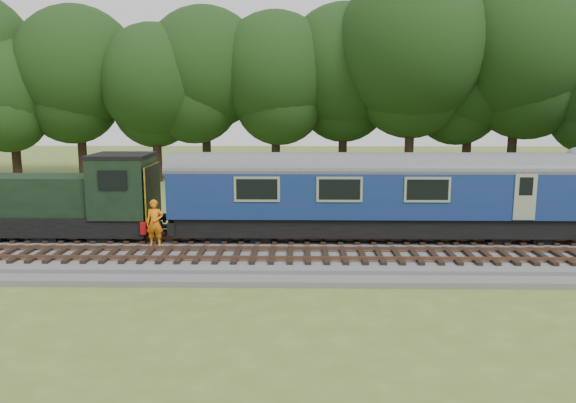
{
  "coord_description": "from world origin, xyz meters",
  "views": [
    {
      "loc": [
        2.38,
        -22.81,
        6.26
      ],
      "look_at": [
        1.98,
        1.4,
        2.0
      ],
      "focal_mm": 35.0,
      "sensor_mm": 36.0,
      "label": 1
    }
  ],
  "objects": [
    {
      "name": "tree_line",
      "position": [
        0.0,
        22.0,
        0.0
      ],
      "size": [
        70.0,
        8.0,
        18.0
      ],
      "primitive_type": null,
      "color": "black",
      "rests_on": "ground"
    },
    {
      "name": "ballast",
      "position": [
        0.0,
        0.0,
        0.17
      ],
      "size": [
        70.0,
        7.0,
        0.35
      ],
      "primitive_type": "cube",
      "color": "#4C4C4F",
      "rests_on": "ground"
    },
    {
      "name": "dmu_railcar",
      "position": [
        5.93,
        1.4,
        2.61
      ],
      "size": [
        18.05,
        2.86,
        3.88
      ],
      "color": "black",
      "rests_on": "ground"
    },
    {
      "name": "shed",
      "position": [
        15.21,
        11.75,
        1.39
      ],
      "size": [
        3.76,
        3.76,
        2.75
      ],
      "rotation": [
        0.0,
        0.0,
        -0.13
      ],
      "color": "#1B3C1B",
      "rests_on": "ground"
    },
    {
      "name": "ground",
      "position": [
        0.0,
        0.0,
        0.0
      ],
      "size": [
        120.0,
        120.0,
        0.0
      ],
      "primitive_type": "plane",
      "color": "#4F6625",
      "rests_on": "ground"
    },
    {
      "name": "worker",
      "position": [
        -3.56,
        -0.05,
        1.33
      ],
      "size": [
        0.72,
        0.48,
        1.96
      ],
      "primitive_type": "imported",
      "rotation": [
        0.0,
        0.0,
        0.02
      ],
      "color": "orange",
      "rests_on": "ballast"
    },
    {
      "name": "track_south",
      "position": [
        0.0,
        -1.6,
        0.42
      ],
      "size": [
        67.2,
        2.4,
        0.21
      ],
      "color": "black",
      "rests_on": "ballast"
    },
    {
      "name": "shunter_loco",
      "position": [
        -8.0,
        1.4,
        1.97
      ],
      "size": [
        8.91,
        2.6,
        3.38
      ],
      "color": "black",
      "rests_on": "ground"
    },
    {
      "name": "fence",
      "position": [
        0.0,
        4.5,
        0.0
      ],
      "size": [
        64.0,
        0.12,
        1.0
      ],
      "primitive_type": null,
      "color": "#6B6054",
      "rests_on": "ground"
    },
    {
      "name": "track_north",
      "position": [
        0.0,
        1.4,
        0.42
      ],
      "size": [
        67.2,
        2.4,
        0.21
      ],
      "color": "black",
      "rests_on": "ballast"
    }
  ]
}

